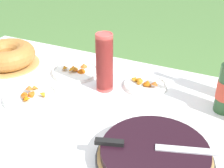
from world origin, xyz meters
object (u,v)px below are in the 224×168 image
Objects in this scene: berry_tart at (155,155)px; snack_plate_far at (75,71)px; cup_stack at (104,63)px; snack_plate_left at (145,84)px; serving_knife at (146,146)px; bundt_cake at (8,55)px; snack_plate_near at (30,96)px.

berry_tart reaches higher than snack_plate_far.
snack_plate_left is (0.15, 0.09, -0.12)m from cup_stack.
snack_plate_far is at bearing 122.59° from serving_knife.
bundt_cake reaches higher than serving_knife.
bundt_cake is at bearing 179.04° from cup_stack.
cup_stack is at bearing 39.05° from snack_plate_near.
cup_stack is 0.21m from snack_plate_left.
serving_knife is at bearing -70.44° from snack_plate_left.
serving_knife is 0.57m from snack_plate_near.
bundt_cake reaches higher than snack_plate_near.
snack_plate_left is at bearing 36.14° from snack_plate_near.
serving_knife is 1.22× the size of bundt_cake.
berry_tart is at bearing -0.00° from serving_knife.
bundt_cake is 1.18× the size of cup_stack.
snack_plate_near is (-0.55, 0.15, -0.05)m from serving_knife.
cup_stack is (0.54, -0.01, 0.07)m from bundt_cake.
berry_tart is 1.90× the size of snack_plate_left.
berry_tart is 0.05m from serving_knife.
berry_tart is 1.22× the size of bundt_cake.
serving_knife is at bearing -22.79° from bundt_cake.
serving_knife reaches higher than snack_plate_near.
cup_stack is 0.34m from snack_plate_near.
berry_tart is 0.60m from snack_plate_near.
bundt_cake is 0.35m from snack_plate_far.
bundt_cake reaches higher than berry_tart.
snack_plate_left is (0.69, 0.08, -0.04)m from bundt_cake.
cup_stack is (-0.31, 0.35, 0.06)m from serving_knife.
snack_plate_left is (0.40, 0.29, 0.00)m from snack_plate_near.
bundt_cake reaches higher than snack_plate_left.
serving_knife is 0.65m from snack_plate_far.
snack_plate_far is at bearing 78.88° from snack_plate_near.
bundt_cake is 1.33× the size of snack_plate_far.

